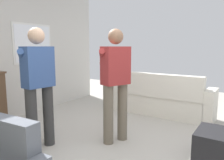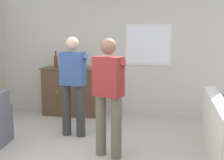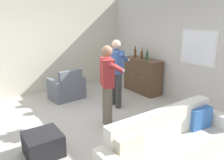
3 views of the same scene
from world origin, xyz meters
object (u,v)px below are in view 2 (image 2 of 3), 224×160
at_px(bottle_spirits_clear, 67,62).
at_px(person_standing_right, 109,92).
at_px(bottle_wine_green, 56,61).
at_px(sideboard_cabinet, 72,91).
at_px(bottle_liquor_amber, 79,62).
at_px(person_standing_left, 73,82).

height_order(bottle_spirits_clear, person_standing_right, person_standing_right).
bearing_deg(bottle_spirits_clear, bottle_wine_green, -163.57).
distance_m(sideboard_cabinet, person_standing_right, 2.41).
height_order(sideboard_cabinet, person_standing_right, person_standing_right).
bearing_deg(bottle_liquor_amber, person_standing_left, -77.67).
xyz_separation_m(bottle_liquor_amber, person_standing_right, (1.04, -2.04, -0.19)).
xyz_separation_m(bottle_wine_green, bottle_spirits_clear, (0.22, 0.07, -0.02)).
xyz_separation_m(bottle_liquor_amber, bottle_spirits_clear, (-0.28, 0.05, -0.00)).
height_order(bottle_liquor_amber, person_standing_left, person_standing_left).
relative_size(bottle_spirits_clear, person_standing_left, 0.19).
bearing_deg(person_standing_left, person_standing_right, -45.06).
bearing_deg(bottle_liquor_amber, bottle_spirits_clear, 169.50).
relative_size(bottle_liquor_amber, bottle_spirits_clear, 0.92).
relative_size(bottle_wine_green, person_standing_left, 0.20).
relative_size(sideboard_cabinet, bottle_spirits_clear, 3.96).
distance_m(sideboard_cabinet, bottle_spirits_clear, 0.63).
bearing_deg(person_standing_right, sideboard_cabinet, 120.61).
bearing_deg(bottle_liquor_amber, sideboard_cabinet, 177.41).
bearing_deg(bottle_spirits_clear, person_standing_right, -57.66).
relative_size(sideboard_cabinet, bottle_liquor_amber, 4.30).
bearing_deg(bottle_liquor_amber, person_standing_right, -62.91).
relative_size(bottle_wine_green, person_standing_right, 0.20).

